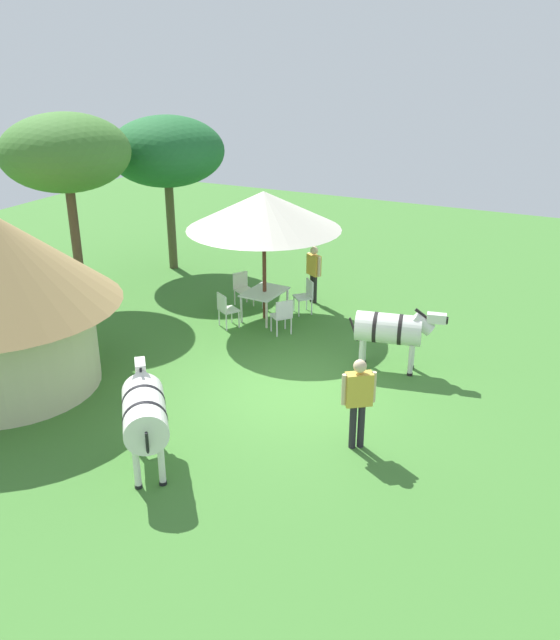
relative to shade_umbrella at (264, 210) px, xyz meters
The scene contains 13 objects.
ground_plane 4.88m from the shade_umbrella, 145.14° to the right, with size 36.00×36.00×0.00m, color #407830.
shade_umbrella is the anchor object (origin of this frame).
patio_dining_table 2.20m from the shade_umbrella, 135.00° to the right, with size 1.25×0.93×0.74m.
patio_chair_east_end 2.59m from the shade_umbrella, 148.80° to the left, with size 0.59×0.59×0.90m.
patio_chair_near_lawn 2.59m from the shade_umbrella, 130.29° to the right, with size 0.61×0.60×0.90m.
patio_chair_west_end 2.59m from the shade_umbrella, 45.07° to the right, with size 0.61×0.61×0.90m.
patio_chair_near_hut 2.59m from the shade_umbrella, 59.38° to the left, with size 0.59×0.59×0.90m.
guest_beside_umbrella 2.57m from the shade_umbrella, 22.84° to the right, with size 0.40×0.50×1.59m.
standing_watcher 6.51m from the shade_umbrella, 137.76° to the right, with size 0.45×0.51×1.71m.
zebra_nearest_camera 7.04m from the shade_umbrella, 169.68° to the right, with size 1.82×1.59×1.57m.
zebra_by_umbrella 4.48m from the shade_umbrella, 110.66° to the right, with size 0.92×2.06×1.49m.
acacia_tree_behind_hut 5.22m from the shade_umbrella, 61.42° to the left, with size 3.47×3.47×4.68m.
acacia_tree_right_background 5.45m from the shade_umbrella, 100.63° to the left, with size 3.35×3.35×5.03m.
Camera 1 is at (-11.07, -5.16, 6.66)m, focal length 37.59 mm.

